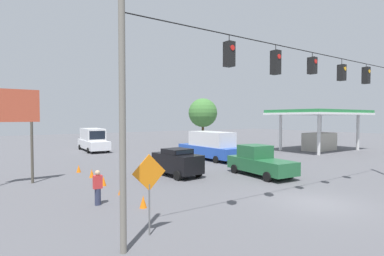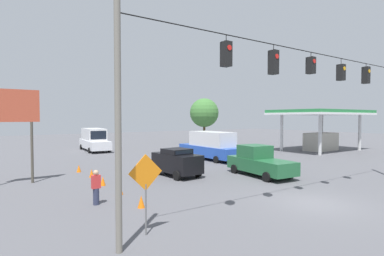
{
  "view_description": "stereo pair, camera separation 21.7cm",
  "coord_description": "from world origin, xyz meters",
  "px_view_note": "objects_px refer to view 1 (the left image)",
  "views": [
    {
      "loc": [
        13.01,
        8.22,
        4.11
      ],
      "look_at": [
        -0.8,
        -11.49,
        3.26
      ],
      "focal_mm": 28.0,
      "sensor_mm": 36.0,
      "label": 1
    },
    {
      "loc": [
        12.83,
        8.34,
        4.11
      ],
      "look_at": [
        -0.8,
        -11.49,
        3.26
      ],
      "focal_mm": 28.0,
      "sensor_mm": 36.0,
      "label": 2
    }
  ],
  "objects_px": {
    "traffic_cone_nearest": "(143,202)",
    "pedestrian": "(98,188)",
    "tree_horizon_left": "(203,113)",
    "traffic_cone_fourth": "(92,173)",
    "overhead_signal_span": "(311,95)",
    "traffic_cone_fifth": "(79,169)",
    "pickup_truck_green_crossing_near": "(259,162)",
    "gas_station": "(320,121)",
    "box_truck_blue_oncoming_far": "(210,146)",
    "roadside_billboard": "(11,116)",
    "sedan_black_withflow_mid": "(177,162)",
    "work_zone_sign": "(149,179)",
    "traffic_cone_third": "(104,181)",
    "traffic_cone_second": "(121,189)",
    "box_truck_white_withflow_deep": "(93,140)"
  },
  "relations": [
    {
      "from": "traffic_cone_nearest",
      "to": "pedestrian",
      "type": "height_order",
      "value": "pedestrian"
    },
    {
      "from": "tree_horizon_left",
      "to": "traffic_cone_fourth",
      "type": "bearing_deg",
      "value": 38.51
    },
    {
      "from": "pedestrian",
      "to": "overhead_signal_span",
      "type": "bearing_deg",
      "value": 147.88
    },
    {
      "from": "traffic_cone_nearest",
      "to": "traffic_cone_fifth",
      "type": "height_order",
      "value": "same"
    },
    {
      "from": "pickup_truck_green_crossing_near",
      "to": "gas_station",
      "type": "height_order",
      "value": "gas_station"
    },
    {
      "from": "pickup_truck_green_crossing_near",
      "to": "box_truck_blue_oncoming_far",
      "type": "distance_m",
      "value": 8.78
    },
    {
      "from": "roadside_billboard",
      "to": "tree_horizon_left",
      "type": "relative_size",
      "value": 0.8
    },
    {
      "from": "pickup_truck_green_crossing_near",
      "to": "box_truck_blue_oncoming_far",
      "type": "relative_size",
      "value": 0.72
    },
    {
      "from": "pedestrian",
      "to": "sedan_black_withflow_mid",
      "type": "bearing_deg",
      "value": -150.87
    },
    {
      "from": "work_zone_sign",
      "to": "roadside_billboard",
      "type": "bearing_deg",
      "value": -74.3
    },
    {
      "from": "traffic_cone_nearest",
      "to": "traffic_cone_third",
      "type": "distance_m",
      "value": 5.37
    },
    {
      "from": "box_truck_blue_oncoming_far",
      "to": "tree_horizon_left",
      "type": "relative_size",
      "value": 1.02
    },
    {
      "from": "traffic_cone_nearest",
      "to": "traffic_cone_fifth",
      "type": "relative_size",
      "value": 1.0
    },
    {
      "from": "pedestrian",
      "to": "tree_horizon_left",
      "type": "relative_size",
      "value": 0.23
    },
    {
      "from": "traffic_cone_fourth",
      "to": "sedan_black_withflow_mid",
      "type": "bearing_deg",
      "value": 150.27
    },
    {
      "from": "sedan_black_withflow_mid",
      "to": "traffic_cone_second",
      "type": "distance_m",
      "value": 5.82
    },
    {
      "from": "roadside_billboard",
      "to": "work_zone_sign",
      "type": "relative_size",
      "value": 2.05
    },
    {
      "from": "work_zone_sign",
      "to": "box_truck_white_withflow_deep",
      "type": "bearing_deg",
      "value": -102.99
    },
    {
      "from": "box_truck_blue_oncoming_far",
      "to": "gas_station",
      "type": "bearing_deg",
      "value": 174.01
    },
    {
      "from": "pickup_truck_green_crossing_near",
      "to": "work_zone_sign",
      "type": "xyz_separation_m",
      "value": [
        11.32,
        5.23,
        1.01
      ]
    },
    {
      "from": "pedestrian",
      "to": "traffic_cone_fourth",
      "type": "bearing_deg",
      "value": -104.23
    },
    {
      "from": "sedan_black_withflow_mid",
      "to": "pedestrian",
      "type": "distance_m",
      "value": 7.76
    },
    {
      "from": "pedestrian",
      "to": "gas_station",
      "type": "bearing_deg",
      "value": -166.18
    },
    {
      "from": "box_truck_blue_oncoming_far",
      "to": "sedan_black_withflow_mid",
      "type": "height_order",
      "value": "box_truck_blue_oncoming_far"
    },
    {
      "from": "pickup_truck_green_crossing_near",
      "to": "traffic_cone_third",
      "type": "xyz_separation_m",
      "value": [
        10.13,
        -3.16,
        -0.69
      ]
    },
    {
      "from": "roadside_billboard",
      "to": "tree_horizon_left",
      "type": "distance_m",
      "value": 34.17
    },
    {
      "from": "gas_station",
      "to": "traffic_cone_third",
      "type": "bearing_deg",
      "value": 7.27
    },
    {
      "from": "traffic_cone_nearest",
      "to": "work_zone_sign",
      "type": "xyz_separation_m",
      "value": [
        1.22,
        3.01,
        1.71
      ]
    },
    {
      "from": "traffic_cone_nearest",
      "to": "tree_horizon_left",
      "type": "relative_size",
      "value": 0.08
    },
    {
      "from": "traffic_cone_nearest",
      "to": "pickup_truck_green_crossing_near",
      "type": "bearing_deg",
      "value": -167.63
    },
    {
      "from": "traffic_cone_second",
      "to": "pedestrian",
      "type": "xyz_separation_m",
      "value": [
        1.61,
        1.17,
        0.54
      ]
    },
    {
      "from": "traffic_cone_fifth",
      "to": "roadside_billboard",
      "type": "height_order",
      "value": "roadside_billboard"
    },
    {
      "from": "traffic_cone_third",
      "to": "traffic_cone_fourth",
      "type": "height_order",
      "value": "same"
    },
    {
      "from": "work_zone_sign",
      "to": "traffic_cone_third",
      "type": "bearing_deg",
      "value": -98.09
    },
    {
      "from": "overhead_signal_span",
      "to": "tree_horizon_left",
      "type": "bearing_deg",
      "value": -118.64
    },
    {
      "from": "roadside_billboard",
      "to": "pickup_truck_green_crossing_near",
      "type": "bearing_deg",
      "value": 156.16
    },
    {
      "from": "roadside_billboard",
      "to": "tree_horizon_left",
      "type": "xyz_separation_m",
      "value": [
        -28.59,
        -18.7,
        0.66
      ]
    },
    {
      "from": "traffic_cone_nearest",
      "to": "gas_station",
      "type": "height_order",
      "value": "gas_station"
    },
    {
      "from": "traffic_cone_nearest",
      "to": "traffic_cone_fifth",
      "type": "bearing_deg",
      "value": -89.53
    },
    {
      "from": "box_truck_blue_oncoming_far",
      "to": "traffic_cone_nearest",
      "type": "distance_m",
      "value": 16.39
    },
    {
      "from": "work_zone_sign",
      "to": "tree_horizon_left",
      "type": "bearing_deg",
      "value": -129.8
    },
    {
      "from": "traffic_cone_third",
      "to": "traffic_cone_fifth",
      "type": "relative_size",
      "value": 1.0
    },
    {
      "from": "roadside_billboard",
      "to": "sedan_black_withflow_mid",
      "type": "bearing_deg",
      "value": 161.49
    },
    {
      "from": "traffic_cone_fourth",
      "to": "traffic_cone_fifth",
      "type": "xyz_separation_m",
      "value": [
        0.23,
        -2.49,
        0.0
      ]
    },
    {
      "from": "box_truck_blue_oncoming_far",
      "to": "box_truck_white_withflow_deep",
      "type": "xyz_separation_m",
      "value": [
        7.14,
        -14.31,
        0.01
      ]
    },
    {
      "from": "traffic_cone_second",
      "to": "work_zone_sign",
      "type": "bearing_deg",
      "value": 77.55
    },
    {
      "from": "roadside_billboard",
      "to": "pedestrian",
      "type": "distance_m",
      "value": 8.35
    },
    {
      "from": "gas_station",
      "to": "roadside_billboard",
      "type": "xyz_separation_m",
      "value": [
        32.9,
        0.33,
        0.55
      ]
    },
    {
      "from": "gas_station",
      "to": "tree_horizon_left",
      "type": "distance_m",
      "value": 18.9
    },
    {
      "from": "box_truck_white_withflow_deep",
      "to": "traffic_cone_second",
      "type": "relative_size",
      "value": 13.34
    }
  ]
}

